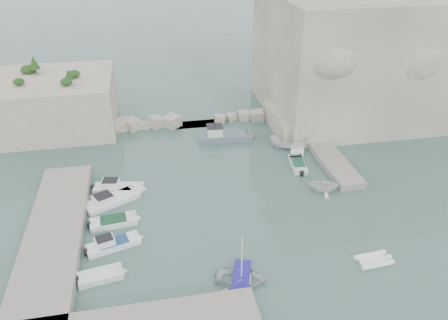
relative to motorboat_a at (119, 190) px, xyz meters
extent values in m
plane|color=#44665F|center=(11.45, -6.80, 0.00)|extent=(400.00, 400.00, 0.00)
cube|color=beige|center=(34.45, 16.20, 8.50)|extent=(26.00, 22.00, 17.00)
cube|color=beige|center=(24.45, 11.20, 1.25)|extent=(8.00, 10.00, 2.50)
cube|color=beige|center=(-8.55, 18.20, 3.50)|extent=(16.00, 14.00, 7.00)
cube|color=#9E9689|center=(-5.55, -7.80, 0.55)|extent=(5.00, 24.00, 1.10)
cube|color=#9E9689|center=(24.95, 3.20, 0.40)|extent=(3.00, 16.00, 0.80)
cube|color=beige|center=(10.45, 15.20, 0.70)|extent=(28.00, 3.00, 1.40)
imported|color=white|center=(10.09, -15.49, 0.00)|extent=(4.93, 4.13, 0.88)
imported|color=white|center=(21.69, -4.19, 0.00)|extent=(4.28, 3.91, 1.92)
imported|color=silver|center=(20.99, 5.76, 0.00)|extent=(5.13, 3.65, 1.86)
cylinder|color=white|center=(10.09, -15.49, 2.54)|extent=(0.10, 0.10, 4.20)
cone|color=#1E4219|center=(-10.55, 20.20, 8.62)|extent=(1.40, 1.40, 1.75)
cone|color=#1E4219|center=(-5.55, 15.20, 8.30)|extent=(1.12, 1.12, 1.40)
camera|label=1|loc=(3.86, -40.80, 26.26)|focal=35.00mm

